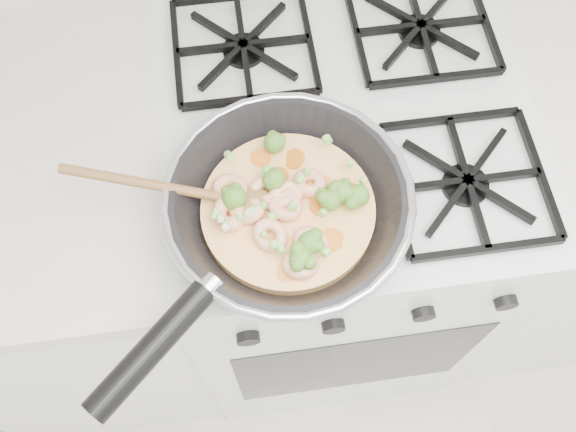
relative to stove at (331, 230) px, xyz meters
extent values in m
cube|color=silver|center=(0.00, 0.00, -0.01)|extent=(0.60, 0.60, 0.90)
cube|color=black|center=(0.00, -0.30, -0.01)|extent=(0.48, 0.00, 0.40)
cube|color=black|center=(0.00, 0.00, 0.45)|extent=(0.56, 0.56, 0.02)
torus|color=#B8B8C0|center=(-0.12, -0.18, 0.53)|extent=(0.34, 0.34, 0.01)
cylinder|color=black|center=(-0.31, -0.35, 0.52)|extent=(0.16, 0.16, 0.04)
cylinder|color=#FFC16E|center=(-0.12, -0.18, 0.49)|extent=(0.24, 0.24, 0.02)
ellipsoid|color=brown|center=(-0.17, -0.16, 0.51)|extent=(0.06, 0.05, 0.02)
cylinder|color=brown|center=(-0.30, -0.13, 0.53)|extent=(0.24, 0.07, 0.07)
torus|color=#ECB18B|center=(-0.12, -0.26, 0.51)|extent=(0.06, 0.06, 0.03)
torus|color=#ECB18B|center=(-0.18, -0.18, 0.51)|extent=(0.06, 0.06, 0.03)
torus|color=#ECB18B|center=(-0.15, -0.15, 0.51)|extent=(0.07, 0.07, 0.03)
torus|color=#ECB18B|center=(-0.20, -0.14, 0.51)|extent=(0.08, 0.08, 0.02)
torus|color=#ECB18B|center=(-0.13, -0.16, 0.51)|extent=(0.06, 0.07, 0.03)
torus|color=#ECB18B|center=(-0.12, -0.16, 0.51)|extent=(0.05, 0.06, 0.03)
torus|color=#ECB18B|center=(-0.09, -0.15, 0.51)|extent=(0.07, 0.07, 0.02)
torus|color=#ECB18B|center=(-0.15, -0.22, 0.51)|extent=(0.07, 0.07, 0.03)
torus|color=#ECB18B|center=(-0.20, -0.18, 0.51)|extent=(0.07, 0.06, 0.03)
torus|color=#ECB18B|center=(-0.10, -0.23, 0.51)|extent=(0.07, 0.07, 0.02)
torus|color=#ECB18B|center=(-0.13, -0.18, 0.51)|extent=(0.07, 0.07, 0.02)
ellipsoid|color=#56882C|center=(-0.10, -0.24, 0.52)|extent=(0.04, 0.04, 0.03)
ellipsoid|color=#56882C|center=(-0.12, -0.26, 0.52)|extent=(0.04, 0.04, 0.03)
ellipsoid|color=#56882C|center=(-0.05, -0.17, 0.52)|extent=(0.04, 0.04, 0.03)
ellipsoid|color=#56882C|center=(-0.19, -0.16, 0.52)|extent=(0.05, 0.05, 0.03)
ellipsoid|color=#56882C|center=(-0.13, -0.08, 0.52)|extent=(0.04, 0.04, 0.03)
ellipsoid|color=#56882C|center=(-0.06, -0.18, 0.52)|extent=(0.04, 0.04, 0.03)
ellipsoid|color=#56882C|center=(-0.14, -0.14, 0.52)|extent=(0.04, 0.04, 0.03)
ellipsoid|color=#56882C|center=(-0.03, -0.18, 0.52)|extent=(0.04, 0.04, 0.03)
cylinder|color=orange|center=(-0.07, -0.15, 0.50)|extent=(0.04, 0.04, 0.01)
cylinder|color=orange|center=(-0.07, -0.23, 0.50)|extent=(0.04, 0.04, 0.01)
cylinder|color=orange|center=(-0.03, -0.17, 0.50)|extent=(0.05, 0.05, 0.00)
cylinder|color=orange|center=(-0.07, -0.18, 0.50)|extent=(0.05, 0.05, 0.01)
cylinder|color=orange|center=(-0.13, -0.27, 0.50)|extent=(0.04, 0.04, 0.01)
cylinder|color=orange|center=(-0.15, -0.09, 0.50)|extent=(0.03, 0.03, 0.01)
cylinder|color=orange|center=(-0.20, -0.18, 0.50)|extent=(0.03, 0.03, 0.01)
cylinder|color=orange|center=(-0.10, -0.10, 0.50)|extent=(0.04, 0.05, 0.01)
cylinder|color=orange|center=(-0.13, -0.18, 0.50)|extent=(0.03, 0.03, 0.00)
cylinder|color=orange|center=(-0.13, -0.12, 0.50)|extent=(0.04, 0.04, 0.01)
cylinder|color=orange|center=(-0.20, -0.14, 0.50)|extent=(0.04, 0.04, 0.01)
cylinder|color=#7EC74F|center=(-0.08, -0.26, 0.52)|extent=(0.01, 0.01, 0.01)
cylinder|color=#BBD697|center=(-0.21, -0.19, 0.53)|extent=(0.01, 0.01, 0.01)
cylinder|color=#7EC74F|center=(-0.14, -0.13, 0.52)|extent=(0.01, 0.01, 0.01)
cylinder|color=#7EC74F|center=(-0.10, -0.15, 0.52)|extent=(0.01, 0.01, 0.01)
cylinder|color=#7EC74F|center=(-0.16, -0.22, 0.51)|extent=(0.01, 0.01, 0.01)
cylinder|color=#7EC74F|center=(-0.16, -0.18, 0.51)|extent=(0.01, 0.01, 0.01)
cylinder|color=#7EC74F|center=(-0.12, -0.19, 0.53)|extent=(0.01, 0.01, 0.01)
cylinder|color=#7EC74F|center=(-0.09, -0.13, 0.52)|extent=(0.01, 0.01, 0.01)
cylinder|color=#7EC74F|center=(-0.22, -0.18, 0.53)|extent=(0.01, 0.01, 0.01)
cylinder|color=#7EC74F|center=(-0.06, -0.17, 0.52)|extent=(0.01, 0.01, 0.01)
cylinder|color=#7EC74F|center=(-0.21, -0.20, 0.52)|extent=(0.01, 0.01, 0.01)
cylinder|color=#7EC74F|center=(-0.02, -0.16, 0.53)|extent=(0.01, 0.01, 0.01)
cylinder|color=#7EC74F|center=(-0.19, -0.16, 0.52)|extent=(0.01, 0.01, 0.01)
cylinder|color=#7EC74F|center=(-0.19, -0.19, 0.52)|extent=(0.01, 0.01, 0.01)
cylinder|color=#7EC74F|center=(-0.03, -0.13, 0.52)|extent=(0.01, 0.01, 0.01)
cylinder|color=#BBD697|center=(-0.17, -0.19, 0.53)|extent=(0.01, 0.01, 0.01)
cylinder|color=#BBD697|center=(-0.21, -0.21, 0.52)|extent=(0.01, 0.01, 0.01)
cylinder|color=#7EC74F|center=(-0.14, -0.19, 0.51)|extent=(0.01, 0.01, 0.01)
cylinder|color=#7EC74F|center=(-0.15, -0.24, 0.52)|extent=(0.01, 0.01, 0.01)
cylinder|color=#7EC74F|center=(-0.19, -0.10, 0.52)|extent=(0.01, 0.01, 0.01)
cylinder|color=#7EC74F|center=(-0.05, -0.16, 0.52)|extent=(0.01, 0.01, 0.01)
cylinder|color=#7EC74F|center=(-0.05, -0.09, 0.53)|extent=(0.01, 0.01, 0.01)
cylinder|color=#7EC74F|center=(-0.08, -0.20, 0.53)|extent=(0.01, 0.01, 0.01)
cylinder|color=#7EC74F|center=(-0.14, -0.25, 0.52)|extent=(0.01, 0.01, 0.01)
camera|label=1|loc=(-0.17, -0.56, 1.27)|focal=39.41mm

